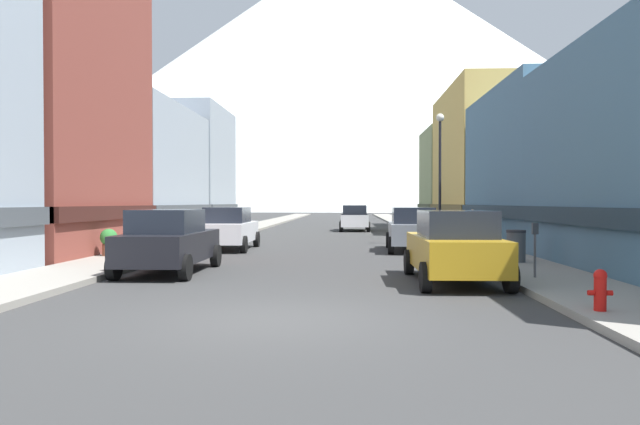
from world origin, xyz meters
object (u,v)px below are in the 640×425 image
object	(u,v)px
car_left_0	(169,241)
streetlamp_right	(440,158)
car_left_1	(228,228)
car_right_0	(454,246)
car_driving_0	(354,218)
trash_bin_right	(516,246)
car_right_1	(413,229)
pedestrian_0	(472,230)
car_driving_1	(354,218)
parking_meter_near	(535,242)
potted_plant_0	(109,241)
fire_hydrant_near	(600,289)

from	to	relation	value
car_left_0	streetlamp_right	xyz separation A→B (m)	(9.15, 10.82, 3.09)
car_left_1	streetlamp_right	size ratio (longest dim) A/B	0.75
car_right_0	car_driving_0	bearing A→B (deg)	94.77
trash_bin_right	car_right_1	bearing A→B (deg)	114.27
car_left_0	car_left_1	size ratio (longest dim) A/B	1.00
pedestrian_0	streetlamp_right	size ratio (longest dim) A/B	0.26
car_right_1	pedestrian_0	size ratio (longest dim) A/B	2.89
pedestrian_0	car_right_0	bearing A→B (deg)	-104.12
car_driving_1	pedestrian_0	distance (m)	17.50
pedestrian_0	car_driving_0	bearing A→B (deg)	105.61
car_driving_1	trash_bin_right	world-z (taller)	car_driving_1
trash_bin_right	pedestrian_0	bearing A→B (deg)	90.96
car_right_1	pedestrian_0	world-z (taller)	car_right_1
car_left_0	parking_meter_near	distance (m)	9.69
car_right_0	potted_plant_0	bearing A→B (deg)	154.24
car_driving_1	parking_meter_near	xyz separation A→B (m)	(4.15, -26.58, 0.11)
car_left_0	potted_plant_0	xyz separation A→B (m)	(-3.20, 3.57, -0.23)
car_driving_0	parking_meter_near	bearing A→B (deg)	-81.05
car_left_1	car_driving_1	xyz separation A→B (m)	(5.40, 16.87, 0.00)
car_right_1	streetlamp_right	distance (m)	4.58
car_right_0	fire_hydrant_near	size ratio (longest dim) A/B	6.28
pedestrian_0	potted_plant_0	bearing A→B (deg)	-161.13
car_right_0	car_driving_1	world-z (taller)	same
streetlamp_right	pedestrian_0	bearing A→B (deg)	-71.75
car_right_0	pedestrian_0	xyz separation A→B (m)	(2.45, 9.74, -0.04)
car_left_1	streetlamp_right	distance (m)	10.03
car_right_1	car_left_0	bearing A→B (deg)	-134.19
car_left_0	fire_hydrant_near	world-z (taller)	car_left_0
pedestrian_0	streetlamp_right	xyz separation A→B (m)	(-0.90, 2.73, 3.13)
car_driving_0	parking_meter_near	world-z (taller)	car_driving_0
car_left_0	trash_bin_right	xyz separation A→B (m)	(10.15, 2.15, -0.26)
car_driving_1	potted_plant_0	bearing A→B (deg)	-111.89
car_left_0	car_right_1	world-z (taller)	same
car_right_1	car_driving_1	size ratio (longest dim) A/B	1.02
fire_hydrant_near	potted_plant_0	xyz separation A→B (m)	(-12.45, 9.63, 0.14)
car_driving_0	parking_meter_near	size ratio (longest dim) A/B	3.31
car_right_1	trash_bin_right	world-z (taller)	car_right_1
car_right_0	potted_plant_0	world-z (taller)	car_right_0
car_right_0	trash_bin_right	distance (m)	4.58
car_left_1	car_right_1	distance (m)	7.60
car_left_0	potted_plant_0	distance (m)	4.80
car_left_1	fire_hydrant_near	xyz separation A→B (m)	(9.25, -14.16, -0.37)
car_left_0	pedestrian_0	size ratio (longest dim) A/B	2.85
car_right_0	parking_meter_near	world-z (taller)	car_right_0
car_left_0	trash_bin_right	distance (m)	10.38
parking_meter_near	streetlamp_right	xyz separation A→B (m)	(-0.40, 12.44, 2.97)
car_left_0	car_right_1	size ratio (longest dim) A/B	0.99
car_right_0	car_left_1	bearing A→B (deg)	127.97
parking_meter_near	car_driving_1	bearing A→B (deg)	98.87
trash_bin_right	potted_plant_0	xyz separation A→B (m)	(-13.35, 1.41, 0.02)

